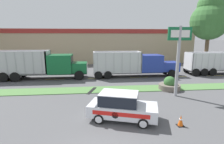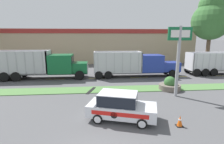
{
  "view_description": "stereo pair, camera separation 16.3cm",
  "coord_description": "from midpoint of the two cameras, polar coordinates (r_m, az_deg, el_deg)",
  "views": [
    {
      "loc": [
        -0.19,
        -6.33,
        5.2
      ],
      "look_at": [
        1.42,
        9.82,
        1.96
      ],
      "focal_mm": 28.0,
      "sensor_mm": 36.0,
      "label": 1
    },
    {
      "loc": [
        -0.03,
        -6.35,
        5.2
      ],
      "look_at": [
        1.42,
        9.82,
        1.96
      ],
      "focal_mm": 28.0,
      "sensor_mm": 36.0,
      "label": 2
    }
  ],
  "objects": [
    {
      "name": "grass_verge",
      "position": [
        17.65,
        -5.13,
        -5.77
      ],
      "size": [
        120.0,
        2.17,
        0.06
      ],
      "primitive_type": "cube",
      "color": "#517F42",
      "rests_on": "ground_plane"
    },
    {
      "name": "centre_line_2",
      "position": [
        24.91,
        -30.62,
        -2.34
      ],
      "size": [
        2.4,
        0.14,
        0.01
      ],
      "primitive_type": "cube",
      "color": "yellow",
      "rests_on": "ground_plane"
    },
    {
      "name": "centre_line_3",
      "position": [
        23.15,
        -18.4,
        -2.25
      ],
      "size": [
        2.4,
        0.14,
        0.01
      ],
      "primitive_type": "cube",
      "color": "yellow",
      "rests_on": "ground_plane"
    },
    {
      "name": "centre_line_4",
      "position": [
        22.57,
        -4.91,
        -2.04
      ],
      "size": [
        2.4,
        0.14,
        0.01
      ],
      "primitive_type": "cube",
      "color": "yellow",
      "rests_on": "ground_plane"
    },
    {
      "name": "centre_line_5",
      "position": [
        23.26,
        8.52,
        -1.72
      ],
      "size": [
        2.4,
        0.14,
        0.01
      ],
      "primitive_type": "cube",
      "color": "yellow",
      "rests_on": "ground_plane"
    },
    {
      "name": "centre_line_6",
      "position": [
        25.13,
        20.55,
        -1.36
      ],
      "size": [
        2.4,
        0.14,
        0.01
      ],
      "primitive_type": "cube",
      "color": "yellow",
      "rests_on": "ground_plane"
    },
    {
      "name": "centre_line_7",
      "position": [
        27.93,
        30.54,
        -1.0
      ],
      "size": [
        2.4,
        0.14,
        0.01
      ],
      "primitive_type": "cube",
      "color": "yellow",
      "rests_on": "ground_plane"
    },
    {
      "name": "dump_truck_mid",
      "position": [
        23.76,
        9.72,
        2.3
      ],
      "size": [
        11.47,
        2.69,
        3.4
      ],
      "color": "black",
      "rests_on": "ground_plane"
    },
    {
      "name": "dump_truck_trail",
      "position": [
        23.49,
        -20.35,
        1.88
      ],
      "size": [
        11.73,
        2.79,
        3.7
      ],
      "color": "black",
      "rests_on": "ground_plane"
    },
    {
      "name": "rally_car",
      "position": [
        11.32,
        2.7,
        -11.09
      ],
      "size": [
        4.65,
        3.05,
        1.81
      ],
      "color": "silver",
      "rests_on": "ground_plane"
    },
    {
      "name": "store_sign_post",
      "position": [
        16.11,
        20.68,
        6.83
      ],
      "size": [
        2.07,
        0.28,
        6.14
      ],
      "color": "#9E9EA3",
      "rests_on": "ground_plane"
    },
    {
      "name": "stone_planter",
      "position": [
        18.52,
        18.02,
        -4.06
      ],
      "size": [
        2.13,
        2.13,
        1.36
      ],
      "color": "#6B6056",
      "rests_on": "ground_plane"
    },
    {
      "name": "traffic_cone",
      "position": [
        11.48,
        21.14,
        -14.59
      ],
      "size": [
        0.41,
        0.41,
        0.68
      ],
      "color": "black",
      "rests_on": "ground_plane"
    },
    {
      "name": "store_building_backdrop",
      "position": [
        39.99,
        -5.36,
        8.66
      ],
      "size": [
        39.63,
        12.1,
        6.76
      ],
      "color": "tan",
      "rests_on": "ground_plane"
    },
    {
      "name": "tree_behind_left",
      "position": [
        34.07,
        29.2,
        15.23
      ],
      "size": [
        6.09,
        6.09,
        12.34
      ],
      "color": "brown",
      "rests_on": "ground_plane"
    }
  ]
}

